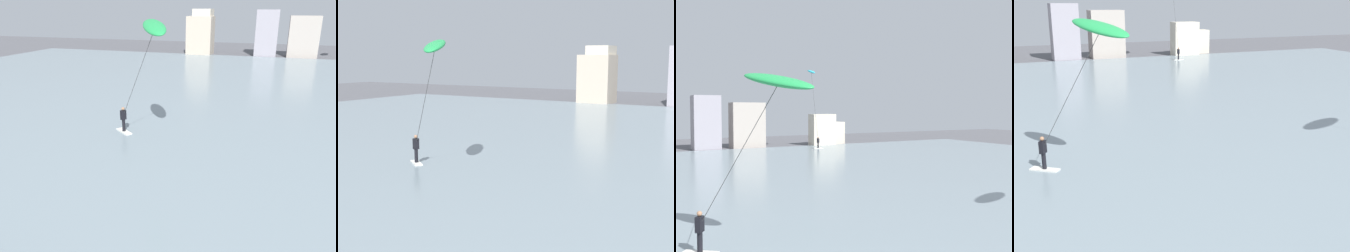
% 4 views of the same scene
% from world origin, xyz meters
% --- Properties ---
extents(water_bay, '(84.00, 52.00, 0.10)m').
position_xyz_m(water_bay, '(0.00, 30.02, 0.05)').
color(water_bay, gray).
rests_on(water_bay, ground).
extents(far_shore_buildings, '(34.89, 4.84, 7.64)m').
position_xyz_m(far_shore_buildings, '(-0.85, 57.63, 3.29)').
color(far_shore_buildings, '#B7A893').
rests_on(far_shore_buildings, ground).
extents(kitesurfer_green, '(4.68, 3.63, 7.15)m').
position_xyz_m(kitesurfer_green, '(-4.83, 15.27, 6.14)').
color(kitesurfer_green, silver).
rests_on(kitesurfer_green, water_bay).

